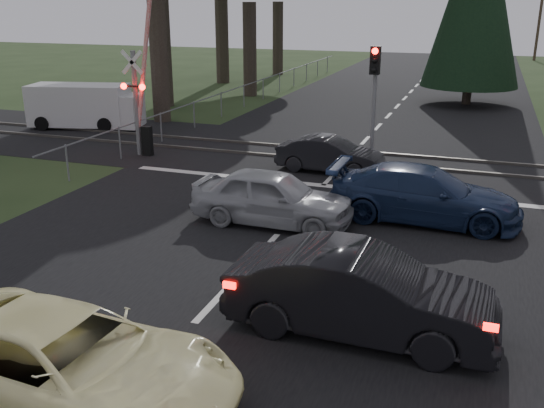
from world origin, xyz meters
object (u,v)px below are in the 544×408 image
at_px(utility_pole_far, 541,9).
at_px(blue_sedan, 424,195).
at_px(cream_coupe, 67,364).
at_px(dark_hatchback, 361,294).
at_px(silver_car, 273,197).
at_px(dark_car_far, 330,155).
at_px(crossing_signal, 141,100).
at_px(traffic_signal_center, 374,86).
at_px(white_van, 88,106).

xyz_separation_m(utility_pole_far, blue_sedan, (-5.24, -48.96, -4.01)).
distance_m(utility_pole_far, cream_coupe, 59.31).
bearing_deg(dark_hatchback, silver_car, 35.54).
height_order(silver_car, blue_sedan, blue_sedan).
bearing_deg(dark_car_far, utility_pole_far, -6.73).
bearing_deg(dark_car_far, dark_hatchback, -158.84).
relative_size(cream_coupe, dark_hatchback, 1.09).
bearing_deg(dark_hatchback, cream_coupe, 134.83).
xyz_separation_m(dark_hatchback, dark_car_far, (-3.04, 9.96, -0.17)).
height_order(dark_hatchback, blue_sedan, dark_hatchback).
relative_size(crossing_signal, dark_car_far, 1.95).
relative_size(traffic_signal_center, silver_car, 0.98).
bearing_deg(cream_coupe, crossing_signal, 30.32).
bearing_deg(silver_car, dark_car_far, -0.64).
height_order(traffic_signal_center, silver_car, traffic_signal_center).
bearing_deg(dark_hatchback, utility_pole_far, -5.10).
height_order(utility_pole_far, dark_hatchback, utility_pole_far).
xyz_separation_m(silver_car, white_van, (-11.97, 9.01, 0.27)).
distance_m(traffic_signal_center, utility_pole_far, 44.99).
height_order(cream_coupe, dark_hatchback, dark_hatchback).
bearing_deg(utility_pole_far, traffic_signal_center, -99.60).
bearing_deg(blue_sedan, dark_hatchback, 176.95).
bearing_deg(traffic_signal_center, utility_pole_far, 80.40).
relative_size(traffic_signal_center, utility_pole_far, 0.46).
xyz_separation_m(crossing_signal, dark_car_far, (7.07, 0.05, -1.47)).
distance_m(cream_coupe, silver_car, 7.98).
xyz_separation_m(utility_pole_far, dark_hatchback, (-5.66, -55.12, -3.97)).
relative_size(silver_car, white_van, 0.80).
bearing_deg(crossing_signal, white_van, 143.69).
bearing_deg(blue_sedan, cream_coupe, 158.69).
xyz_separation_m(cream_coupe, dark_hatchback, (3.45, 3.34, 0.06)).
height_order(crossing_signal, utility_pole_far, utility_pole_far).
height_order(blue_sedan, dark_car_far, blue_sedan).
bearing_deg(traffic_signal_center, silver_car, -102.58).
bearing_deg(utility_pole_far, silver_car, -99.97).
bearing_deg(traffic_signal_center, crossing_signal, -173.85).
bearing_deg(white_van, traffic_signal_center, -25.32).
bearing_deg(utility_pole_far, crossing_signal, -109.23).
bearing_deg(blue_sedan, crossing_signal, 71.27).
distance_m(traffic_signal_center, blue_sedan, 5.56).
distance_m(dark_hatchback, dark_car_far, 10.42).
bearing_deg(traffic_signal_center, dark_car_far, -144.97).
relative_size(utility_pole_far, silver_car, 2.16).
relative_size(traffic_signal_center, cream_coupe, 0.82).
distance_m(crossing_signal, utility_pole_far, 47.96).
distance_m(crossing_signal, dark_hatchback, 14.22).
xyz_separation_m(blue_sedan, white_van, (-15.61, 7.47, 0.26)).
relative_size(crossing_signal, white_van, 1.34).
bearing_deg(crossing_signal, cream_coupe, -63.30).
distance_m(utility_pole_far, dark_hatchback, 55.56).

